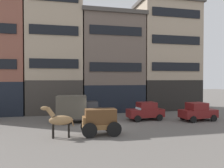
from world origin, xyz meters
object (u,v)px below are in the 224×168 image
object	(u,v)px
delivery_truck_near	(78,108)
sedan_parked_curb	(145,111)
cargo_wagon	(100,120)
sedan_light	(198,112)
draft_horse	(60,120)

from	to	relation	value
delivery_truck_near	sedan_parked_curb	size ratio (longest dim) A/B	1.18
cargo_wagon	sedan_light	size ratio (longest dim) A/B	0.77
cargo_wagon	sedan_parked_curb	world-z (taller)	cargo_wagon
draft_horse	sedan_light	bearing A→B (deg)	14.04
delivery_truck_near	sedan_parked_curb	world-z (taller)	delivery_truck_near
cargo_wagon	sedan_light	xyz separation A→B (m)	(10.65, 3.40, -0.23)
draft_horse	delivery_truck_near	world-z (taller)	delivery_truck_near
delivery_truck_near	sedan_light	size ratio (longest dim) A/B	1.18
cargo_wagon	draft_horse	xyz separation A→B (m)	(-2.95, 0.00, 0.12)
sedan_parked_curb	cargo_wagon	bearing A→B (deg)	-138.63
delivery_truck_near	sedan_parked_curb	distance (m)	6.92
delivery_truck_near	sedan_light	bearing A→B (deg)	-8.57
draft_horse	delivery_truck_near	xyz separation A→B (m)	(1.68, 5.20, 0.15)
sedan_parked_curb	delivery_truck_near	bearing A→B (deg)	178.04
sedan_light	sedan_parked_curb	xyz separation A→B (m)	(-5.01, 1.56, 0.00)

